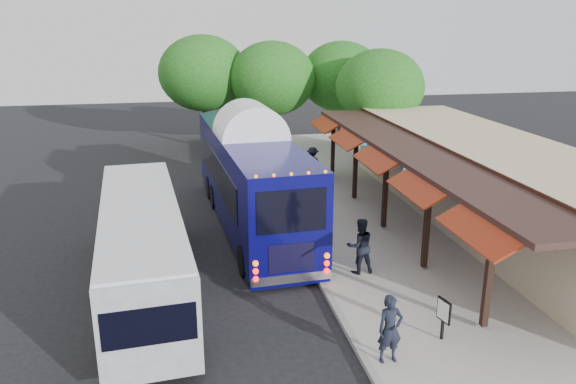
{
  "coord_description": "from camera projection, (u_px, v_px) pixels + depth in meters",
  "views": [
    {
      "loc": [
        -4.25,
        -16.63,
        8.42
      ],
      "look_at": [
        -0.15,
        4.5,
        1.8
      ],
      "focal_mm": 35.0,
      "sensor_mm": 36.0,
      "label": 1
    }
  ],
  "objects": [
    {
      "name": "tree_mid",
      "position": [
        341.0,
        77.0,
        37.81
      ],
      "size": [
        5.55,
        5.55,
        7.1
      ],
      "color": "#382314",
      "rests_on": "ground"
    },
    {
      "name": "tree_far",
      "position": [
        203.0,
        73.0,
        37.13
      ],
      "size": [
        5.89,
        5.89,
        7.54
      ],
      "color": "#382314",
      "rests_on": "ground"
    },
    {
      "name": "ped_c",
      "position": [
        316.0,
        195.0,
        24.72
      ],
      "size": [
        1.09,
        0.81,
        1.72
      ],
      "primitive_type": "imported",
      "rotation": [
        0.0,
        0.0,
        3.59
      ],
      "color": "black",
      "rests_on": "sidewalk"
    },
    {
      "name": "sign_board",
      "position": [
        444.0,
        313.0,
        14.95
      ],
      "size": [
        0.17,
        0.53,
        1.18
      ],
      "rotation": [
        0.0,
        0.0,
        0.22
      ],
      "color": "black",
      "rests_on": "sidewalk"
    },
    {
      "name": "station_shelter",
      "position": [
        489.0,
        183.0,
        23.59
      ],
      "size": [
        8.15,
        20.0,
        3.6
      ],
      "color": "tan",
      "rests_on": "ground"
    },
    {
      "name": "tree_right",
      "position": [
        380.0,
        87.0,
        33.63
      ],
      "size": [
        5.33,
        5.33,
        6.82
      ],
      "color": "#382314",
      "rests_on": "ground"
    },
    {
      "name": "ground",
      "position": [
        318.0,
        281.0,
        18.85
      ],
      "size": [
        90.0,
        90.0,
        0.0
      ],
      "primitive_type": "plane",
      "color": "black",
      "rests_on": "ground"
    },
    {
      "name": "sidewalk",
      "position": [
        411.0,
        228.0,
        23.49
      ],
      "size": [
        10.0,
        40.0,
        0.15
      ],
      "primitive_type": "cube",
      "color": "#9E9B93",
      "rests_on": "ground"
    },
    {
      "name": "coach_bus",
      "position": [
        251.0,
        174.0,
        23.46
      ],
      "size": [
        3.62,
        13.11,
        4.15
      ],
      "rotation": [
        0.0,
        0.0,
        0.07
      ],
      "color": "#08064F",
      "rests_on": "ground"
    },
    {
      "name": "tree_left",
      "position": [
        272.0,
        78.0,
        36.23
      ],
      "size": [
        5.6,
        5.6,
        7.17
      ],
      "color": "#382314",
      "rests_on": "ground"
    },
    {
      "name": "ped_a",
      "position": [
        390.0,
        329.0,
        13.96
      ],
      "size": [
        0.68,
        0.47,
        1.8
      ],
      "primitive_type": "imported",
      "rotation": [
        0.0,
        0.0,
        0.05
      ],
      "color": "black",
      "rests_on": "sidewalk"
    },
    {
      "name": "ped_b",
      "position": [
        360.0,
        246.0,
        18.92
      ],
      "size": [
        0.98,
        0.78,
        1.94
      ],
      "primitive_type": "imported",
      "rotation": [
        0.0,
        0.0,
        3.19
      ],
      "color": "black",
      "rests_on": "sidewalk"
    },
    {
      "name": "city_bus",
      "position": [
        142.0,
        245.0,
        17.71
      ],
      "size": [
        3.28,
        11.08,
        2.94
      ],
      "rotation": [
        0.0,
        0.0,
        0.08
      ],
      "color": "gray",
      "rests_on": "ground"
    },
    {
      "name": "ped_d",
      "position": [
        313.0,
        163.0,
        30.21
      ],
      "size": [
        1.25,
        0.9,
        1.75
      ],
      "primitive_type": "imported",
      "rotation": [
        0.0,
        0.0,
        2.9
      ],
      "color": "black",
      "rests_on": "sidewalk"
    },
    {
      "name": "curb",
      "position": [
        295.0,
        236.0,
        22.59
      ],
      "size": [
        0.2,
        40.0,
        0.16
      ],
      "primitive_type": "cube",
      "color": "gray",
      "rests_on": "ground"
    }
  ]
}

